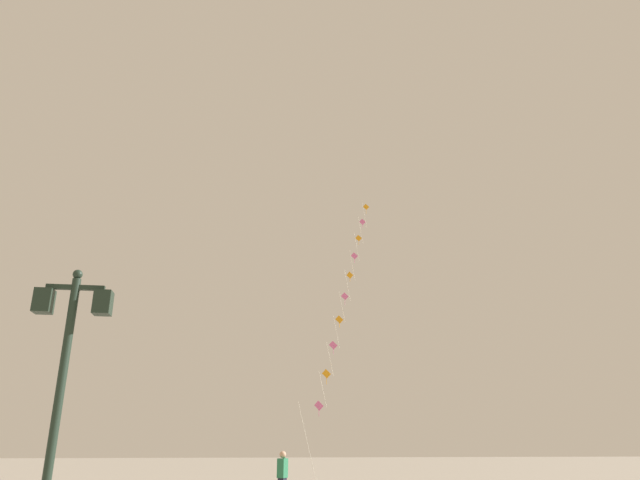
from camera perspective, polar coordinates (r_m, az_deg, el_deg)
The scene contains 3 objects.
twin_lantern_lamp_post at distance 10.22m, azimuth -24.15°, elevation -10.51°, with size 1.22×0.28×4.69m.
kite_train at distance 27.57m, azimuth 2.37°, elevation -6.23°, with size 5.19×9.91×15.64m.
kite_flyer at distance 20.31m, azimuth -3.79°, elevation -22.62°, with size 0.43×0.61×1.71m.
Camera 1 is at (0.93, -2.68, 1.88)m, focal length 31.94 mm.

